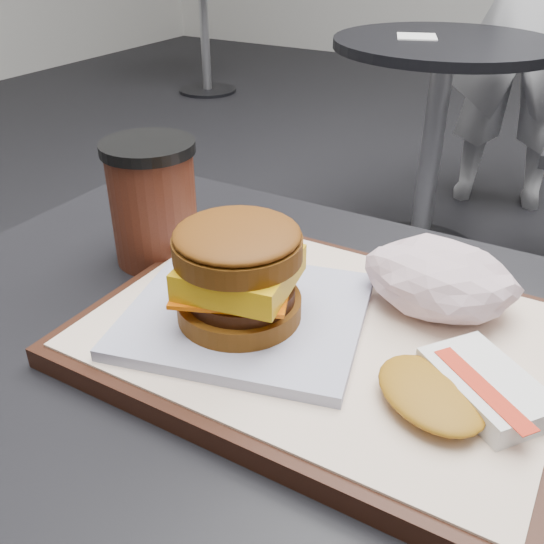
{
  "coord_description": "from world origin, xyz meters",
  "views": [
    {
      "loc": [
        0.17,
        -0.33,
        1.08
      ],
      "look_at": [
        -0.04,
        0.03,
        0.83
      ],
      "focal_mm": 40.0,
      "sensor_mm": 36.0,
      "label": 1
    }
  ],
  "objects": [
    {
      "name": "serving_tray",
      "position": [
        0.01,
        0.04,
        0.78
      ],
      "size": [
        0.38,
        0.28,
        0.02
      ],
      "color": "black",
      "rests_on": "customer_table"
    },
    {
      "name": "hash_brown",
      "position": [
        0.13,
        0.01,
        0.8
      ],
      "size": [
        0.14,
        0.13,
        0.02
      ],
      "color": "white",
      "rests_on": "serving_tray"
    },
    {
      "name": "customer_table",
      "position": [
        0.0,
        0.0,
        0.58
      ],
      "size": [
        0.8,
        0.6,
        0.77
      ],
      "color": "#A5A5AA",
      "rests_on": "ground"
    },
    {
      "name": "neighbor_table",
      "position": [
        -0.35,
        1.65,
        0.55
      ],
      "size": [
        0.7,
        0.7,
        0.75
      ],
      "color": "black",
      "rests_on": "ground"
    },
    {
      "name": "napkin",
      "position": [
        -0.44,
        1.63,
        0.75
      ],
      "size": [
        0.15,
        0.15,
        0.0
      ],
      "primitive_type": "cube",
      "rotation": [
        0.0,
        0.0,
        0.37
      ],
      "color": "white",
      "rests_on": "neighbor_table"
    },
    {
      "name": "patron",
      "position": [
        -0.22,
        2.29,
        0.76
      ],
      "size": [
        0.62,
        0.48,
        1.52
      ],
      "primitive_type": "imported",
      "rotation": [
        0.0,
        0.0,
        3.37
      ],
      "color": "silver",
      "rests_on": "ground"
    },
    {
      "name": "crumpled_wrapper",
      "position": [
        0.08,
        0.12,
        0.82
      ],
      "size": [
        0.13,
        0.1,
        0.06
      ],
      "primitive_type": null,
      "color": "silver",
      "rests_on": "serving_tray"
    },
    {
      "name": "coffee_cup",
      "position": [
        -0.21,
        0.09,
        0.84
      ],
      "size": [
        0.09,
        0.09,
        0.13
      ],
      "color": "#451B10",
      "rests_on": "customer_table"
    },
    {
      "name": "bg_table_mid",
      "position": [
        -2.4,
        3.2,
        0.56
      ],
      "size": [
        0.66,
        0.66,
        0.75
      ],
      "color": "black",
      "rests_on": "ground"
    },
    {
      "name": "breakfast_sandwich",
      "position": [
        -0.05,
        0.01,
        0.83
      ],
      "size": [
        0.23,
        0.21,
        0.09
      ],
      "color": "silver",
      "rests_on": "serving_tray"
    }
  ]
}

